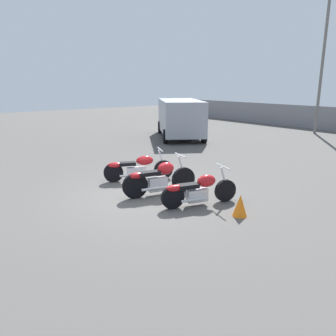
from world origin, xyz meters
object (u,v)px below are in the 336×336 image
(parked_van, at_px, (180,117))
(light_pole_right, at_px, (324,46))
(motorcycle_slot_0, at_px, (137,168))
(traffic_cone_near, at_px, (240,205))
(motorcycle_slot_1, at_px, (159,179))
(motorcycle_slot_2, at_px, (198,190))

(parked_van, bearing_deg, light_pole_right, 4.64)
(parked_van, bearing_deg, motorcycle_slot_0, -106.59)
(light_pole_right, height_order, traffic_cone_near, light_pole_right)
(motorcycle_slot_1, height_order, traffic_cone_near, motorcycle_slot_1)
(light_pole_right, bearing_deg, motorcycle_slot_1, -76.96)
(light_pole_right, distance_m, traffic_cone_near, 15.20)
(motorcycle_slot_2, bearing_deg, motorcycle_slot_1, -149.59)
(motorcycle_slot_0, bearing_deg, light_pole_right, 121.16)
(motorcycle_slot_2, distance_m, parked_van, 10.45)
(motorcycle_slot_0, height_order, motorcycle_slot_1, motorcycle_slot_1)
(parked_van, relative_size, traffic_cone_near, 10.30)
(motorcycle_slot_0, height_order, traffic_cone_near, motorcycle_slot_0)
(motorcycle_slot_0, height_order, parked_van, parked_van)
(motorcycle_slot_0, distance_m, motorcycle_slot_2, 2.70)
(light_pole_right, bearing_deg, parked_van, -117.66)
(motorcycle_slot_2, height_order, parked_van, parked_van)
(light_pole_right, xyz_separation_m, motorcycle_slot_1, (3.23, -13.94, -4.48))
(light_pole_right, height_order, parked_van, light_pole_right)
(motorcycle_slot_1, bearing_deg, motorcycle_slot_0, -177.57)
(motorcycle_slot_1, height_order, motorcycle_slot_2, motorcycle_slot_1)
(motorcycle_slot_0, xyz_separation_m, motorcycle_slot_1, (1.49, -0.28, 0.05))
(motorcycle_slot_0, relative_size, motorcycle_slot_1, 0.97)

